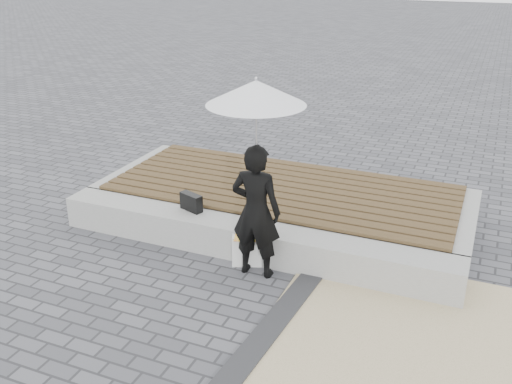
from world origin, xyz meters
TOP-DOWN VIEW (x-y plane):
  - ground at (0.00, 0.00)m, footprint 80.00×80.00m
  - edging_band at (0.75, -0.50)m, footprint 0.61×5.20m
  - seating_ledge at (0.00, 1.60)m, footprint 5.00×0.45m
  - timber_platform at (0.00, 2.80)m, footprint 5.00×2.00m
  - timber_decking at (0.00, 2.80)m, footprint 4.60×2.00m
  - woman at (0.26, 1.25)m, footprint 0.57×0.39m
  - parasol at (0.26, 1.25)m, footprint 1.03×1.03m
  - handbag at (-0.81, 1.70)m, footprint 0.33×0.21m
  - canvas_tote at (0.09, 1.38)m, footprint 0.38×0.27m
  - magazine at (0.09, 1.33)m, footprint 0.30×0.26m

SIDE VIEW (x-z plane):
  - ground at x=0.00m, z-range 0.00..0.00m
  - edging_band at x=0.75m, z-range 0.00..0.04m
  - canvas_tote at x=0.09m, z-range 0.00..0.37m
  - seating_ledge at x=0.00m, z-range 0.00..0.40m
  - timber_platform at x=0.00m, z-range 0.00..0.40m
  - magazine at x=0.09m, z-range 0.37..0.38m
  - timber_decking at x=0.00m, z-range 0.40..0.44m
  - handbag at x=-0.81m, z-range 0.40..0.62m
  - woman at x=0.26m, z-range 0.00..1.54m
  - parasol at x=0.26m, z-range 1.43..2.74m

